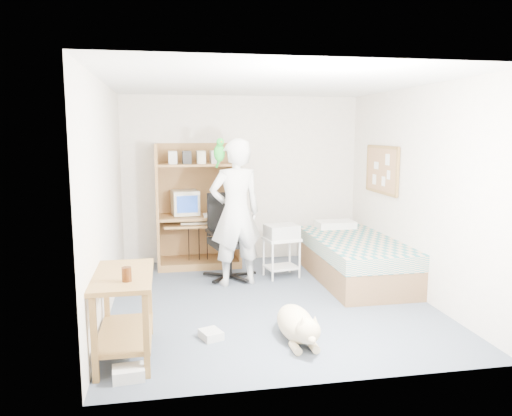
# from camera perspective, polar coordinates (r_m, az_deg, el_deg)

# --- Properties ---
(floor) EXTENTS (4.00, 4.00, 0.00)m
(floor) POSITION_cam_1_polar(r_m,az_deg,el_deg) (5.98, 1.48, -10.50)
(floor) COLOR #485362
(floor) RESTS_ON ground
(wall_back) EXTENTS (3.60, 0.02, 2.50)m
(wall_back) POSITION_cam_1_polar(r_m,az_deg,el_deg) (7.65, -1.58, 3.33)
(wall_back) COLOR silver
(wall_back) RESTS_ON floor
(wall_right) EXTENTS (0.02, 4.00, 2.50)m
(wall_right) POSITION_cam_1_polar(r_m,az_deg,el_deg) (6.31, 17.73, 1.77)
(wall_right) COLOR silver
(wall_right) RESTS_ON floor
(wall_left) EXTENTS (0.02, 4.00, 2.50)m
(wall_left) POSITION_cam_1_polar(r_m,az_deg,el_deg) (5.61, -16.78, 0.98)
(wall_left) COLOR silver
(wall_left) RESTS_ON floor
(ceiling) EXTENTS (3.60, 4.00, 0.02)m
(ceiling) POSITION_cam_1_polar(r_m,az_deg,el_deg) (5.67, 1.58, 14.09)
(ceiling) COLOR white
(ceiling) RESTS_ON wall_back
(computer_hutch) EXTENTS (1.20, 0.63, 1.80)m
(computer_hutch) POSITION_cam_1_polar(r_m,az_deg,el_deg) (7.37, -6.64, -0.30)
(computer_hutch) COLOR brown
(computer_hutch) RESTS_ON floor
(bed) EXTENTS (1.02, 2.02, 0.66)m
(bed) POSITION_cam_1_polar(r_m,az_deg,el_deg) (6.83, 11.19, -5.69)
(bed) COLOR brown
(bed) RESTS_ON floor
(side_desk) EXTENTS (0.50, 1.00, 0.75)m
(side_desk) POSITION_cam_1_polar(r_m,az_deg,el_deg) (4.58, -14.84, -10.36)
(side_desk) COLOR brown
(side_desk) RESTS_ON floor
(corkboard) EXTENTS (0.04, 0.94, 0.66)m
(corkboard) POSITION_cam_1_polar(r_m,az_deg,el_deg) (7.09, 14.19, 4.26)
(corkboard) COLOR #956843
(corkboard) RESTS_ON wall_right
(office_chair) EXTENTS (0.64, 0.64, 1.13)m
(office_chair) POSITION_cam_1_polar(r_m,az_deg,el_deg) (6.78, -3.21, -4.62)
(office_chair) COLOR black
(office_chair) RESTS_ON floor
(person) EXTENTS (0.77, 0.58, 1.89)m
(person) POSITION_cam_1_polar(r_m,az_deg,el_deg) (6.38, -2.34, -0.53)
(person) COLOR silver
(person) RESTS_ON floor
(parrot) EXTENTS (0.14, 0.24, 0.38)m
(parrot) POSITION_cam_1_polar(r_m,az_deg,el_deg) (6.29, -4.20, 6.48)
(parrot) COLOR #138212
(parrot) RESTS_ON person
(dog) EXTENTS (0.34, 1.00, 0.38)m
(dog) POSITION_cam_1_polar(r_m,az_deg,el_deg) (4.86, 4.75, -13.12)
(dog) COLOR #CFBD8B
(dog) RESTS_ON floor
(printer_cart) EXTENTS (0.52, 0.44, 0.54)m
(printer_cart) POSITION_cam_1_polar(r_m,az_deg,el_deg) (6.82, 2.93, -4.93)
(printer_cart) COLOR white
(printer_cart) RESTS_ON floor
(printer) EXTENTS (0.48, 0.40, 0.18)m
(printer) POSITION_cam_1_polar(r_m,az_deg,el_deg) (6.76, 2.95, -2.68)
(printer) COLOR #B5B4B0
(printer) RESTS_ON printer_cart
(crt_monitor) EXTENTS (0.42, 0.43, 0.35)m
(crt_monitor) POSITION_cam_1_polar(r_m,az_deg,el_deg) (7.35, -8.11, 0.63)
(crt_monitor) COLOR beige
(crt_monitor) RESTS_ON computer_hutch
(keyboard) EXTENTS (0.45, 0.17, 0.03)m
(keyboard) POSITION_cam_1_polar(r_m,az_deg,el_deg) (7.23, -6.82, -1.68)
(keyboard) COLOR beige
(keyboard) RESTS_ON computer_hutch
(pencil_cup) EXTENTS (0.08, 0.08, 0.12)m
(pencil_cup) POSITION_cam_1_polar(r_m,az_deg,el_deg) (7.31, -3.62, -0.33)
(pencil_cup) COLOR gold
(pencil_cup) RESTS_ON computer_hutch
(drink_glass) EXTENTS (0.08, 0.08, 0.12)m
(drink_glass) POSITION_cam_1_polar(r_m,az_deg,el_deg) (4.27, -14.56, -7.34)
(drink_glass) COLOR #421F0A
(drink_glass) RESTS_ON side_desk
(floor_box_a) EXTENTS (0.27, 0.22, 0.10)m
(floor_box_a) POSITION_cam_1_polar(r_m,az_deg,el_deg) (4.34, -14.37, -17.83)
(floor_box_a) COLOR white
(floor_box_a) RESTS_ON floor
(floor_box_b) EXTENTS (0.25, 0.27, 0.08)m
(floor_box_b) POSITION_cam_1_polar(r_m,az_deg,el_deg) (4.96, -5.17, -14.21)
(floor_box_b) COLOR beige
(floor_box_b) RESTS_ON floor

